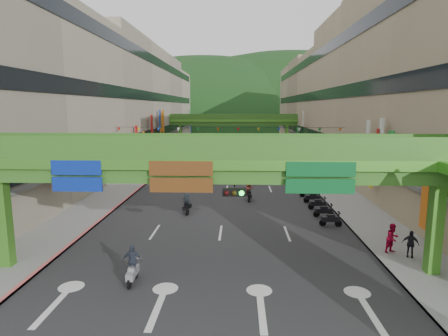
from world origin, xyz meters
TOP-DOWN VIEW (x-y plane):
  - road_slab at (0.00, 50.00)m, footprint 18.00×140.00m
  - sidewalk_left at (-11.00, 50.00)m, footprint 4.00×140.00m
  - sidewalk_right at (11.00, 50.00)m, footprint 4.00×140.00m
  - curb_left at (-9.10, 50.00)m, footprint 0.20×140.00m
  - curb_right at (9.10, 50.00)m, footprint 0.20×140.00m
  - building_row_left at (-18.93, 50.00)m, footprint 12.80×95.00m
  - building_row_right at (18.93, 50.00)m, footprint 12.80×95.00m
  - overpass_near at (0.93, 5.38)m, footprint 28.00×12.27m
  - overpass_far at (0.00, 65.00)m, footprint 28.00×2.20m
  - hill_left at (-15.00, 160.00)m, footprint 168.00×140.00m
  - hill_right at (25.00, 180.00)m, footprint 208.00×176.00m
  - bunting_string at (0.00, 30.00)m, footprint 26.00×0.36m
  - scooter_rider_near at (-2.91, 16.61)m, footprint 0.73×1.59m
  - scooter_rider_mid at (2.19, 21.01)m, footprint 0.87×1.60m
  - scooter_rider_left at (-3.88, 4.49)m, footprint 0.95×1.60m
  - scooter_rider_far at (-6.24, 44.38)m, footprint 0.98×1.58m
  - parked_scooter_row at (7.80, 18.13)m, footprint 1.60×9.36m
  - car_silver at (-2.04, 59.92)m, footprint 1.90×4.10m
  - car_yellow at (1.24, 44.79)m, footprint 1.80×4.10m
  - pedestrian_red at (10.07, 8.61)m, footprint 1.04×0.96m
  - pedestrian_dark at (10.81, 8.00)m, footprint 0.96×0.69m
  - pedestrian_blue at (9.80, 33.28)m, footprint 0.85×0.60m

SIDE VIEW (x-z plane):
  - hill_left at x=-15.00m, z-range -56.00..56.00m
  - hill_right at x=25.00m, z-range -64.00..64.00m
  - road_slab at x=0.00m, z-range 0.00..0.02m
  - sidewalk_left at x=-11.00m, z-range 0.00..0.15m
  - sidewalk_right at x=11.00m, z-range 0.00..0.15m
  - curb_left at x=-9.10m, z-range 0.00..0.18m
  - curb_right at x=9.10m, z-range 0.00..0.18m
  - parked_scooter_row at x=7.80m, z-range -0.02..1.06m
  - car_silver at x=-2.04m, z-range 0.00..1.30m
  - car_yellow at x=1.24m, z-range 0.00..1.37m
  - pedestrian_dark at x=10.81m, z-range 0.00..1.51m
  - pedestrian_blue at x=9.80m, z-range 0.00..1.71m
  - pedestrian_red at x=10.07m, z-range 0.00..1.71m
  - scooter_rider_near at x=-2.91m, z-range -0.07..1.98m
  - scooter_rider_left at x=-3.88m, z-range -0.01..1.95m
  - scooter_rider_mid at x=2.19m, z-range 0.03..2.07m
  - scooter_rider_far at x=-6.24m, z-range 0.02..2.17m
  - overpass_near at x=0.93m, z-range 1.66..8.76m
  - overpass_far at x=0.00m, z-range 1.85..8.95m
  - bunting_string at x=0.00m, z-range 5.73..6.19m
  - building_row_left at x=-18.93m, z-range -0.04..18.96m
  - building_row_right at x=18.93m, z-range -0.04..18.96m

